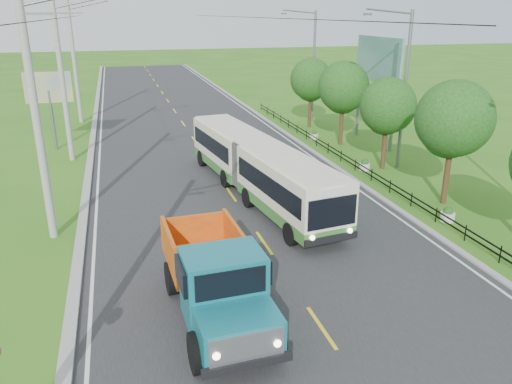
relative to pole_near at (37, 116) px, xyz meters
name	(u,v)px	position (x,y,z in m)	size (l,w,h in m)	color
ground	(321,328)	(8.26, -9.00, -5.09)	(240.00, 240.00, 0.00)	#316919
road	(204,154)	(8.26, 11.00, -5.08)	(14.00, 120.00, 0.02)	#28282B
curb_left	(90,162)	(1.06, 11.00, -5.02)	(0.40, 120.00, 0.15)	#9E9E99
curb_right	(305,146)	(15.41, 11.00, -5.04)	(0.30, 120.00, 0.10)	#9E9E99
edge_line_left	(99,162)	(1.61, 11.00, -5.07)	(0.12, 120.00, 0.00)	silver
edge_line_right	(298,147)	(14.91, 11.00, -5.07)	(0.12, 120.00, 0.00)	silver
centre_dash	(321,327)	(8.26, -9.00, -5.07)	(0.12, 2.20, 0.00)	yellow
railing_right	(355,166)	(16.26, 5.00, -4.79)	(0.04, 40.00, 0.60)	black
pole_near	(37,116)	(0.00, 0.00, 0.00)	(3.51, 0.32, 10.00)	gray
pole_mid	(63,78)	(0.00, 12.00, 0.00)	(3.51, 0.32, 10.00)	gray
pole_far	(75,61)	(0.00, 24.00, 0.00)	(3.51, 0.32, 10.00)	gray
tree_third	(453,122)	(18.12, -0.86, -1.11)	(3.60, 3.62, 6.00)	#382314
tree_fourth	(387,109)	(18.12, 5.14, -1.51)	(3.24, 3.31, 5.40)	#382314
tree_fifth	(343,89)	(18.12, 11.14, -1.24)	(3.48, 3.52, 5.80)	#382314
tree_back	(311,81)	(18.12, 17.14, -1.44)	(3.30, 3.36, 5.50)	#382314
streetlight_mid	(403,85)	(18.90, 5.00, -0.19)	(3.02, 0.20, 9.07)	slate
streetlight_far	(312,63)	(18.90, 19.00, -0.19)	(3.02, 0.20, 9.07)	slate
planter_near	(448,215)	(16.86, -3.00, -4.81)	(0.64, 0.64, 0.67)	silver
planter_mid	(364,165)	(16.86, 5.00, -4.81)	(0.64, 0.64, 0.67)	silver
planter_far	(314,135)	(16.86, 13.00, -4.81)	(0.64, 0.64, 0.67)	silver
billboard_left	(49,92)	(-1.24, 15.00, -1.23)	(3.00, 0.20, 5.20)	slate
billboard_right	(378,66)	(20.56, 11.00, 0.25)	(0.24, 6.00, 7.30)	slate
bus	(257,164)	(9.53, 2.52, -3.42)	(4.17, 14.58, 2.78)	#36722D
dump_truck	(216,275)	(5.38, -7.66, -3.60)	(2.71, 6.38, 2.64)	#136977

